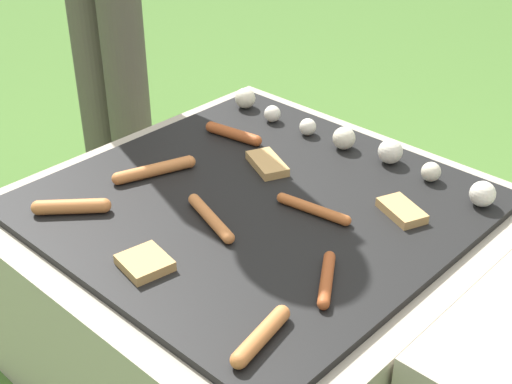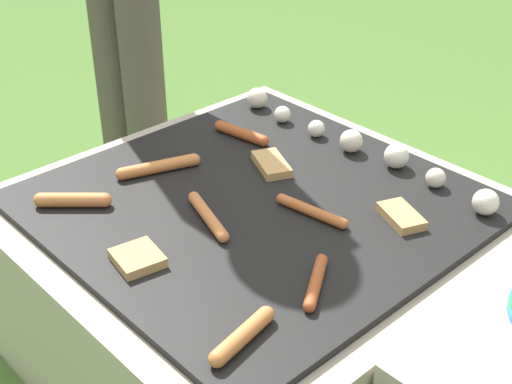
% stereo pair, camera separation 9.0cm
% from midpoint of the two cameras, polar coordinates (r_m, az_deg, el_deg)
% --- Properties ---
extents(ground_plane, '(14.00, 14.00, 0.00)m').
position_cam_midpoint_polar(ground_plane, '(1.82, -1.45, -12.19)').
color(ground_plane, '#47702D').
extents(grill, '(0.97, 0.97, 0.43)m').
position_cam_midpoint_polar(grill, '(1.68, -1.55, -6.93)').
color(grill, '#A89E8C').
rests_on(grill, ground_plane).
extents(sausage_mid_left, '(0.18, 0.05, 0.02)m').
position_cam_midpoint_polar(sausage_mid_left, '(1.51, 2.89, -1.39)').
color(sausage_mid_left, '#B7602D').
rests_on(sausage_mid_left, grill).
extents(sausage_back_left, '(0.10, 0.14, 0.02)m').
position_cam_midpoint_polar(sausage_back_left, '(1.31, 3.70, -7.02)').
color(sausage_back_left, '#A34C23').
rests_on(sausage_back_left, grill).
extents(sausage_front_center, '(0.09, 0.20, 0.03)m').
position_cam_midpoint_polar(sausage_front_center, '(1.67, -9.62, 1.74)').
color(sausage_front_center, '#C6753D').
rests_on(sausage_front_center, grill).
extents(sausage_front_right, '(0.18, 0.08, 0.02)m').
position_cam_midpoint_polar(sausage_front_right, '(1.48, -5.39, -2.11)').
color(sausage_front_right, '#C6753D').
rests_on(sausage_front_right, grill).
extents(sausage_mid_right, '(0.12, 0.13, 0.03)m').
position_cam_midpoint_polar(sausage_mid_right, '(1.57, -16.17, -1.16)').
color(sausage_mid_right, '#C6753D').
rests_on(sausage_mid_right, grill).
extents(sausage_front_left, '(0.17, 0.05, 0.03)m').
position_cam_midpoint_polar(sausage_front_left, '(1.81, -3.26, 4.66)').
color(sausage_front_left, '#A34C23').
rests_on(sausage_front_left, grill).
extents(sausage_back_center, '(0.05, 0.16, 0.03)m').
position_cam_midpoint_polar(sausage_back_center, '(1.19, -1.80, -11.49)').
color(sausage_back_center, '#C6753D').
rests_on(sausage_back_center, grill).
extents(bread_slice_center, '(0.10, 0.10, 0.02)m').
position_cam_midpoint_polar(bread_slice_center, '(1.38, -10.76, -5.62)').
color(bread_slice_center, tan).
rests_on(bread_slice_center, grill).
extents(bread_slice_left, '(0.12, 0.10, 0.02)m').
position_cam_midpoint_polar(bread_slice_left, '(1.52, 9.93, -1.51)').
color(bread_slice_left, tan).
rests_on(bread_slice_left, grill).
extents(bread_slice_right, '(0.14, 0.11, 0.02)m').
position_cam_midpoint_polar(bread_slice_right, '(1.68, -0.63, 2.26)').
color(bread_slice_right, tan).
rests_on(bread_slice_right, grill).
extents(mushroom_row, '(0.78, 0.08, 0.06)m').
position_cam_midpoint_polar(mushroom_row, '(1.76, 6.26, 4.06)').
color(mushroom_row, beige).
rests_on(mushroom_row, grill).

